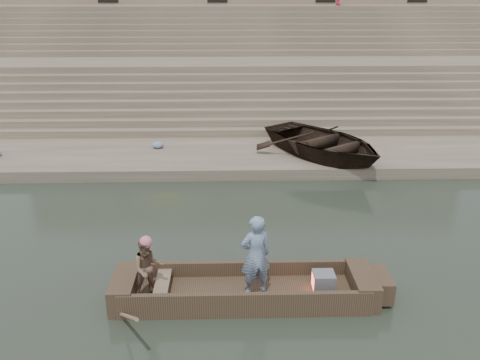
{
  "coord_description": "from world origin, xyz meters",
  "views": [
    {
      "loc": [
        -1.43,
        -10.01,
        6.33
      ],
      "look_at": [
        -1.11,
        2.55,
        1.4
      ],
      "focal_mm": 37.18,
      "sensor_mm": 36.0,
      "label": 1
    }
  ],
  "objects_px": {
    "main_rowboat": "(244,295)",
    "beached_rowboat": "(323,142)",
    "rowing_man": "(148,268)",
    "standing_man": "(256,256)",
    "television": "(323,281)"
  },
  "relations": [
    {
      "from": "rowing_man",
      "to": "television",
      "type": "relative_size",
      "value": 2.92
    },
    {
      "from": "main_rowboat",
      "to": "rowing_man",
      "type": "distance_m",
      "value": 2.15
    },
    {
      "from": "standing_man",
      "to": "beached_rowboat",
      "type": "xyz_separation_m",
      "value": [
        2.99,
        8.53,
        -0.19
      ]
    },
    {
      "from": "standing_man",
      "to": "rowing_man",
      "type": "distance_m",
      "value": 2.24
    },
    {
      "from": "standing_man",
      "to": "television",
      "type": "xyz_separation_m",
      "value": [
        1.46,
        0.09,
        -0.7
      ]
    },
    {
      "from": "beached_rowboat",
      "to": "television",
      "type": "bearing_deg",
      "value": -135.66
    },
    {
      "from": "television",
      "to": "beached_rowboat",
      "type": "distance_m",
      "value": 8.6
    },
    {
      "from": "main_rowboat",
      "to": "standing_man",
      "type": "xyz_separation_m",
      "value": [
        0.23,
        -0.09,
        1.01
      ]
    },
    {
      "from": "rowing_man",
      "to": "standing_man",
      "type": "bearing_deg",
      "value": -17.93
    },
    {
      "from": "main_rowboat",
      "to": "rowing_man",
      "type": "bearing_deg",
      "value": -175.99
    },
    {
      "from": "rowing_man",
      "to": "main_rowboat",
      "type": "bearing_deg",
      "value": -15.33
    },
    {
      "from": "rowing_man",
      "to": "television",
      "type": "xyz_separation_m",
      "value": [
        3.69,
        0.14,
        -0.47
      ]
    },
    {
      "from": "standing_man",
      "to": "beached_rowboat",
      "type": "bearing_deg",
      "value": -125.97
    },
    {
      "from": "main_rowboat",
      "to": "beached_rowboat",
      "type": "height_order",
      "value": "beached_rowboat"
    },
    {
      "from": "main_rowboat",
      "to": "beached_rowboat",
      "type": "relative_size",
      "value": 0.97
    }
  ]
}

